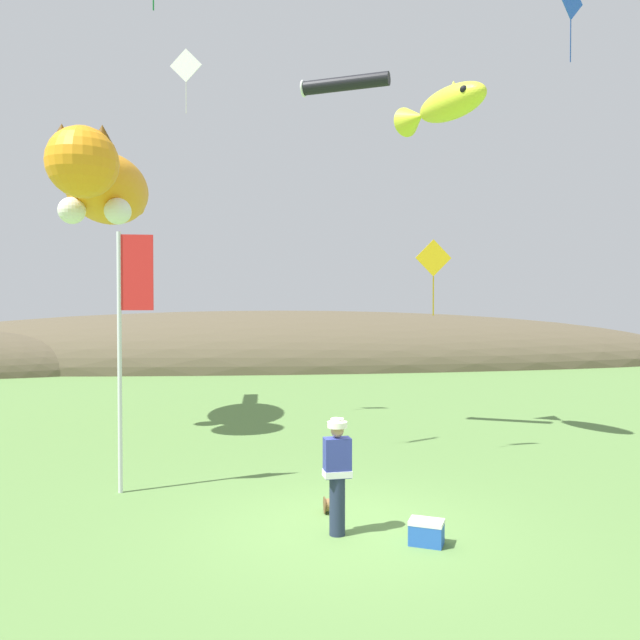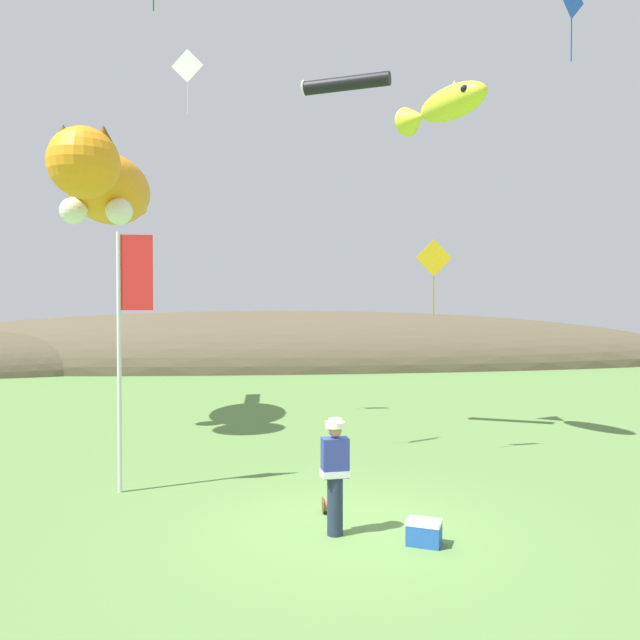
% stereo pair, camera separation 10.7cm
% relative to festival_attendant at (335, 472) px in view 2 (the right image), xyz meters
% --- Properties ---
extents(ground_plane, '(120.00, 120.00, 0.00)m').
position_rel_festival_attendant_xyz_m(ground_plane, '(0.20, 0.26, -0.95)').
color(ground_plane, '#5B8442').
extents(distant_hill_ridge, '(54.82, 12.75, 6.36)m').
position_rel_festival_attendant_xyz_m(distant_hill_ridge, '(-1.93, 27.44, -0.95)').
color(distant_hill_ridge, brown).
rests_on(distant_hill_ridge, ground).
extents(festival_attendant, '(0.44, 0.30, 1.77)m').
position_rel_festival_attendant_xyz_m(festival_attendant, '(0.00, 0.00, 0.00)').
color(festival_attendant, '#232D47').
rests_on(festival_attendant, ground).
extents(kite_spool, '(0.14, 0.28, 0.28)m').
position_rel_festival_attendant_xyz_m(kite_spool, '(-0.01, 1.00, -0.82)').
color(kite_spool, olive).
rests_on(kite_spool, ground).
extents(picnic_cooler, '(0.58, 0.51, 0.36)m').
position_rel_festival_attendant_xyz_m(picnic_cooler, '(1.24, -0.52, -0.77)').
color(picnic_cooler, blue).
rests_on(picnic_cooler, ground).
extents(festival_banner_pole, '(0.66, 0.08, 4.84)m').
position_rel_festival_attendant_xyz_m(festival_banner_pole, '(-3.57, 2.56, 2.22)').
color(festival_banner_pole, silver).
rests_on(festival_banner_pole, ground).
extents(kite_giant_cat, '(2.26, 7.71, 2.34)m').
position_rel_festival_attendant_xyz_m(kite_giant_cat, '(-5.43, 8.85, 5.89)').
color(kite_giant_cat, orange).
extents(kite_fish_windsock, '(1.92, 3.07, 0.92)m').
position_rel_festival_attendant_xyz_m(kite_fish_windsock, '(3.48, 5.99, 7.52)').
color(kite_fish_windsock, yellow).
extents(kite_tube_streamer, '(2.29, 1.35, 0.44)m').
position_rel_festival_attendant_xyz_m(kite_tube_streamer, '(1.10, 6.81, 8.27)').
color(kite_tube_streamer, black).
extents(kite_diamond_gold, '(0.85, 0.04, 1.75)m').
position_rel_festival_attendant_xyz_m(kite_diamond_gold, '(2.87, 4.68, 3.59)').
color(kite_diamond_gold, yellow).
extents(kite_diamond_white, '(0.94, 0.26, 1.87)m').
position_rel_festival_attendant_xyz_m(kite_diamond_white, '(-3.17, 9.26, 9.47)').
color(kite_diamond_white, white).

